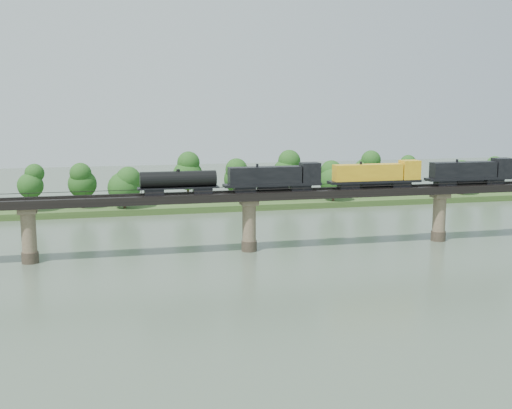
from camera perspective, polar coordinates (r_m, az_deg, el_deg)
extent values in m
plane|color=#3D4D3D|center=(95.61, 3.36, -8.20)|extent=(400.00, 400.00, 0.00)
cube|color=#2E4A1D|center=(176.55, -4.52, 0.16)|extent=(300.00, 24.00, 1.60)
cylinder|color=#473A2D|center=(121.36, -19.43, -4.45)|extent=(3.00, 3.00, 2.00)
cylinder|color=#7E6D52|center=(120.41, -19.55, -2.37)|extent=(2.60, 2.60, 9.00)
cube|color=#7E6D52|center=(119.70, -19.65, -0.49)|extent=(3.20, 3.20, 1.00)
cylinder|color=#473A2D|center=(123.39, -0.61, -3.69)|extent=(3.00, 3.00, 2.00)
cylinder|color=#7E6D52|center=(122.46, -0.62, -1.64)|extent=(2.60, 2.60, 9.00)
cube|color=#7E6D52|center=(121.77, -0.62, 0.21)|extent=(3.20, 3.20, 1.00)
cylinder|color=#473A2D|center=(137.57, 15.89, -2.70)|extent=(3.00, 3.00, 2.00)
cylinder|color=#7E6D52|center=(136.73, 15.97, -0.85)|extent=(2.60, 2.60, 9.00)
cube|color=#7E6D52|center=(136.11, 16.05, 0.81)|extent=(3.20, 3.20, 1.00)
cube|color=black|center=(121.58, -0.62, 0.79)|extent=(220.00, 5.00, 1.50)
cube|color=black|center=(120.73, -0.54, 1.13)|extent=(220.00, 0.12, 0.16)
cube|color=black|center=(122.18, -0.70, 1.23)|extent=(220.00, 0.12, 0.16)
cube|color=black|center=(119.05, -0.37, 1.31)|extent=(220.00, 0.10, 0.10)
cube|color=black|center=(123.69, -0.87, 1.61)|extent=(220.00, 0.10, 0.10)
cube|color=black|center=(119.10, -0.37, 1.15)|extent=(0.08, 0.08, 0.70)
cube|color=black|center=(123.74, -0.86, 1.45)|extent=(0.08, 0.08, 0.70)
cylinder|color=#382619|center=(166.61, -19.34, 0.00)|extent=(0.70, 0.70, 3.51)
sphere|color=#164313|center=(165.96, -19.42, 1.60)|extent=(6.31, 6.31, 6.31)
sphere|color=#164313|center=(165.62, -19.48, 2.60)|extent=(4.73, 4.73, 4.73)
cylinder|color=#382619|center=(168.22, -15.12, 0.27)|extent=(0.70, 0.70, 3.34)
sphere|color=#164313|center=(167.61, -15.18, 1.77)|extent=(7.18, 7.18, 7.18)
sphere|color=#164313|center=(167.28, -15.22, 2.72)|extent=(5.39, 5.39, 5.39)
cylinder|color=#382619|center=(165.55, -11.60, 0.17)|extent=(0.70, 0.70, 2.83)
sphere|color=#164313|center=(165.01, -11.65, 1.46)|extent=(8.26, 8.26, 8.26)
sphere|color=#164313|center=(164.71, -11.67, 2.27)|extent=(6.19, 6.19, 6.19)
cylinder|color=#382619|center=(173.17, -6.06, 0.89)|extent=(0.70, 0.70, 3.96)
sphere|color=#164313|center=(172.48, -6.09, 2.63)|extent=(8.07, 8.07, 8.07)
sphere|color=#164313|center=(172.13, -6.11, 3.72)|extent=(6.05, 6.05, 6.05)
cylinder|color=#382619|center=(173.91, -1.56, 0.86)|extent=(0.70, 0.70, 3.27)
sphere|color=#164313|center=(173.33, -1.56, 2.28)|extent=(8.03, 8.03, 8.03)
sphere|color=#164313|center=(173.02, -1.57, 3.18)|extent=(6.02, 6.02, 6.02)
cylinder|color=#382619|center=(178.34, 2.82, 1.17)|extent=(0.70, 0.70, 3.92)
sphere|color=#164313|center=(177.68, 2.83, 2.84)|extent=(8.29, 8.29, 8.29)
sphere|color=#164313|center=(177.34, 2.84, 3.89)|extent=(6.21, 6.21, 6.21)
cylinder|color=#382619|center=(175.23, 6.88, 0.82)|extent=(0.70, 0.70, 3.02)
sphere|color=#164313|center=(174.68, 6.91, 2.13)|extent=(7.74, 7.74, 7.74)
sphere|color=#164313|center=(174.39, 6.93, 2.95)|extent=(5.80, 5.80, 5.80)
cylinder|color=#382619|center=(187.99, 9.77, 1.44)|extent=(0.70, 0.70, 3.80)
sphere|color=#164313|center=(187.38, 9.81, 2.98)|extent=(7.47, 7.47, 7.47)
sphere|color=#164313|center=(187.06, 9.84, 3.94)|extent=(5.60, 5.60, 5.60)
cylinder|color=#382619|center=(193.94, 13.47, 1.50)|extent=(0.70, 0.70, 3.38)
sphere|color=#164313|center=(193.40, 13.52, 2.82)|extent=(6.23, 6.23, 6.23)
sphere|color=#164313|center=(193.12, 13.55, 3.65)|extent=(4.67, 4.67, 4.67)
cylinder|color=#382619|center=(195.56, 17.87, 1.28)|extent=(0.70, 0.70, 2.77)
sphere|color=#164313|center=(195.11, 17.92, 2.35)|extent=(7.04, 7.04, 7.04)
sphere|color=#164313|center=(194.86, 17.95, 3.03)|extent=(5.28, 5.28, 5.28)
cylinder|color=#382619|center=(206.95, 20.28, 1.59)|extent=(0.70, 0.70, 2.94)
sphere|color=#164313|center=(206.50, 20.34, 2.67)|extent=(6.73, 6.73, 6.73)
sphere|color=#164313|center=(206.26, 20.38, 3.35)|extent=(5.05, 5.05, 5.05)
cube|color=black|center=(141.96, 20.30, 1.97)|extent=(3.99, 2.39, 1.10)
cube|color=black|center=(136.24, 16.45, 1.88)|extent=(3.99, 2.39, 1.10)
cube|color=black|center=(138.94, 18.43, 2.21)|extent=(18.93, 2.99, 0.50)
cube|color=black|center=(137.96, 17.94, 2.96)|extent=(13.95, 2.69, 3.19)
cube|color=black|center=(142.77, 21.03, 3.11)|extent=(3.59, 2.99, 3.79)
cylinder|color=black|center=(139.01, 18.41, 1.99)|extent=(5.98, 1.40, 1.40)
cube|color=black|center=(131.61, 12.67, 1.79)|extent=(3.99, 2.39, 1.10)
cube|color=black|center=(127.23, 8.22, 1.67)|extent=(3.99, 2.39, 1.10)
cube|color=black|center=(129.23, 10.49, 2.03)|extent=(18.93, 2.99, 0.50)
cube|color=gold|center=(128.43, 9.90, 2.84)|extent=(13.95, 2.69, 3.19)
cube|color=gold|center=(132.16, 13.49, 3.03)|extent=(3.59, 2.99, 3.79)
cylinder|color=black|center=(129.30, 10.48, 1.79)|extent=(5.98, 1.40, 1.40)
cube|color=black|center=(123.95, 3.92, 1.54)|extent=(3.99, 2.39, 1.10)
cube|color=black|center=(121.20, -1.04, 1.38)|extent=(3.99, 2.39, 1.10)
cube|color=black|center=(122.37, 1.47, 1.79)|extent=(18.93, 2.99, 0.50)
cube|color=black|center=(121.77, 0.79, 2.63)|extent=(13.95, 2.69, 3.19)
cube|color=black|center=(124.20, 4.82, 2.86)|extent=(3.59, 2.99, 3.79)
cylinder|color=black|center=(122.44, 1.47, 1.53)|extent=(5.98, 1.40, 1.40)
cube|color=black|center=(119.79, -4.77, 1.26)|extent=(3.49, 2.19, 1.10)
cube|color=black|center=(118.82, -9.05, 1.11)|extent=(3.49, 2.19, 1.10)
cube|color=black|center=(119.13, -6.91, 1.49)|extent=(14.95, 2.39, 0.30)
cylinder|color=black|center=(118.93, -6.92, 2.25)|extent=(13.95, 2.99, 2.99)
cylinder|color=black|center=(118.74, -6.94, 3.02)|extent=(0.70, 0.70, 0.50)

